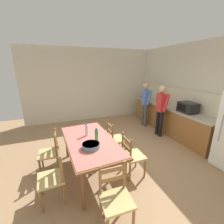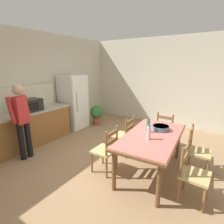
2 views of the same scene
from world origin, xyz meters
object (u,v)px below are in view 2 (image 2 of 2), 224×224
object	(u,v)px
chair_side_far_left	(106,150)
chair_head_end	(166,130)
bottle_off_centre	(148,126)
dining_table	(152,139)
serving_bowl	(161,128)
chair_side_far_right	(124,136)
person_at_counter	(22,118)
refrigerator	(73,102)
chair_side_near_right	(197,151)
bottle_near_centre	(149,132)
potted_plant	(97,114)
chair_side_near_left	(193,174)
microwave	(30,105)

from	to	relation	value
chair_side_far_left	chair_head_end	size ratio (longest dim) A/B	1.00
bottle_off_centre	chair_head_end	world-z (taller)	bottle_off_centre
dining_table	chair_head_end	distance (m)	1.22
serving_bowl	chair_side_far_right	distance (m)	0.91
bottle_off_centre	serving_bowl	xyz separation A→B (m)	(0.24, -0.17, -0.07)
dining_table	person_at_counter	xyz separation A→B (m)	(-1.02, 2.51, 0.24)
refrigerator	chair_side_near_right	size ratio (longest dim) A/B	1.88
bottle_near_centre	chair_head_end	world-z (taller)	bottle_near_centre
person_at_counter	potted_plant	world-z (taller)	person_at_counter
dining_table	chair_side_far_right	bearing A→B (deg)	65.63
chair_side_near_left	dining_table	bearing A→B (deg)	67.59
bottle_off_centre	chair_head_end	xyz separation A→B (m)	(1.11, -0.04, -0.45)
bottle_near_centre	chair_side_far_right	size ratio (longest dim) A/B	0.30
refrigerator	chair_side_far_left	distance (m)	2.73
chair_side_near_left	chair_side_far_left	bearing A→B (deg)	95.91
microwave	chair_side_far_left	distance (m)	2.38
person_at_counter	chair_side_far_right	bearing A→B (deg)	-141.58
bottle_off_centre	potted_plant	distance (m)	2.94
chair_side_far_left	person_at_counter	distance (m)	1.93
bottle_off_centre	chair_side_near_right	world-z (taller)	bottle_off_centre
bottle_off_centre	chair_side_far_right	bearing A→B (deg)	67.64
chair_side_far_left	chair_side_near_left	bearing A→B (deg)	93.11
chair_head_end	serving_bowl	bearing A→B (deg)	100.30
refrigerator	bottle_near_centre	distance (m)	3.26
microwave	chair_side_near_right	world-z (taller)	microwave
bottle_near_centre	chair_head_end	size ratio (longest dim) A/B	0.30
chair_head_end	chair_side_far_left	bearing A→B (deg)	70.46
bottle_near_centre	bottle_off_centre	xyz separation A→B (m)	(0.31, 0.14, 0.00)
microwave	bottle_off_centre	size ratio (longest dim) A/B	1.85
serving_bowl	chair_head_end	world-z (taller)	chair_head_end
microwave	serving_bowl	world-z (taller)	microwave
chair_head_end	refrigerator	bearing A→B (deg)	5.88
chair_side_far_right	refrigerator	bearing A→B (deg)	-106.16
dining_table	chair_side_near_right	bearing A→B (deg)	-57.85
serving_bowl	microwave	bearing A→B (deg)	104.43
chair_side_far_left	serving_bowl	bearing A→B (deg)	134.23
person_at_counter	refrigerator	bearing A→B (deg)	-75.95
dining_table	chair_side_far_right	distance (m)	0.89
chair_side_near_right	chair_head_end	bearing A→B (deg)	43.90
chair_side_near_right	person_at_counter	bearing A→B (deg)	110.69
serving_bowl	refrigerator	bearing A→B (deg)	77.78
chair_side_far_left	potted_plant	size ratio (longest dim) A/B	1.36
bottle_off_centre	potted_plant	size ratio (longest dim) A/B	0.40
chair_side_near_left	person_at_counter	xyz separation A→B (m)	(-0.66, 3.29, 0.48)
chair_side_far_right	potted_plant	bearing A→B (deg)	-125.39
person_at_counter	dining_table	bearing A→B (deg)	-157.96
microwave	chair_head_end	bearing A→B (deg)	-60.50
bottle_off_centre	microwave	bearing A→B (deg)	100.78
microwave	chair_side_far_right	distance (m)	2.47
dining_table	bottle_off_centre	world-z (taller)	bottle_off_centre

